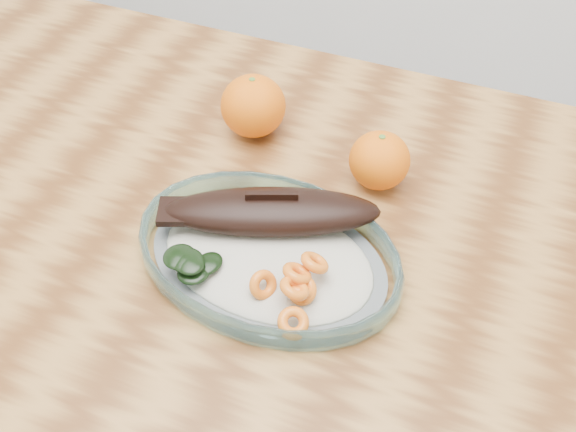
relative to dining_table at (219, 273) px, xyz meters
The scene contains 4 objects.
dining_table is the anchor object (origin of this frame).
plated_meal 0.15m from the dining_table, 23.49° to the right, with size 0.61×0.61×0.08m.
orange_left 0.23m from the dining_table, 97.81° to the left, with size 0.09×0.09×0.09m, color #DD4704.
orange_right 0.25m from the dining_table, 39.74° to the left, with size 0.08×0.08×0.08m, color #DD4704.
Camera 1 is at (0.32, -0.54, 1.36)m, focal length 45.00 mm.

